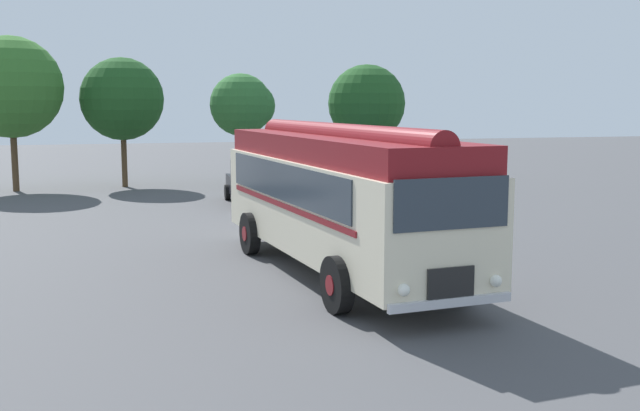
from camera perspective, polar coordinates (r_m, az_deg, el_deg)
The scene contains 9 objects.
ground_plane at distance 17.91m, azimuth 3.59°, elevation -4.92°, with size 120.00×120.00×0.00m, color #474749.
vintage_bus at distance 17.21m, azimuth 1.39°, elevation 0.98°, with size 3.50×10.29×3.49m.
car_near_left at distance 29.71m, azimuth -5.11°, elevation 1.79°, with size 2.09×4.26×1.66m.
car_mid_left at distance 30.30m, azimuth -0.50°, elevation 1.93°, with size 2.05×4.25×1.66m.
box_van at distance 31.84m, azimuth 4.00°, elevation 3.13°, with size 2.39×5.80×2.50m.
tree_far_left at distance 36.20m, azimuth -22.44°, elevation 8.34°, with size 4.53×4.53×6.92m.
tree_left_of_centre at distance 36.63m, azimuth -14.68°, elevation 7.76°, with size 3.87×3.87×6.08m.
tree_centre at distance 36.57m, azimuth -5.80°, elevation 7.59°, with size 3.16×3.00×5.38m.
tree_right_of_centre at distance 38.10m, azimuth 3.74°, elevation 7.69°, with size 3.90×3.90×5.89m.
Camera 1 is at (-5.88, -16.45, 3.93)m, focal length 42.00 mm.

